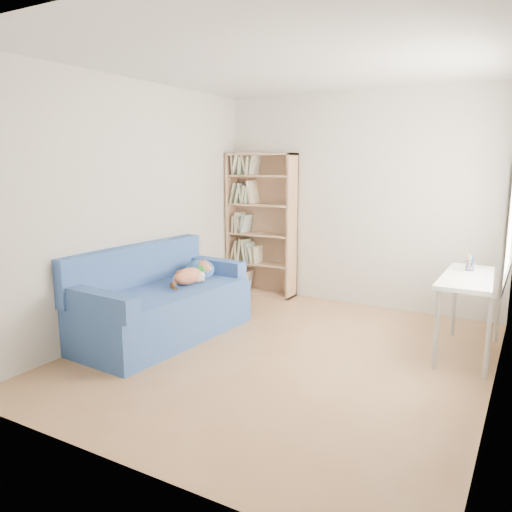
{
  "coord_description": "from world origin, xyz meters",
  "views": [
    {
      "loc": [
        1.94,
        -3.94,
        1.77
      ],
      "look_at": [
        -0.45,
        0.29,
        0.85
      ],
      "focal_mm": 35.0,
      "sensor_mm": 36.0,
      "label": 1
    }
  ],
  "objects_px": {
    "desk": "(472,285)",
    "pen_cup": "(470,264)",
    "bookshelf": "(261,231)",
    "sofa": "(161,303)"
  },
  "relations": [
    {
      "from": "bookshelf",
      "to": "pen_cup",
      "type": "xyz_separation_m",
      "value": [
        2.68,
        -0.73,
        -0.06
      ]
    },
    {
      "from": "sofa",
      "to": "desk",
      "type": "height_order",
      "value": "sofa"
    },
    {
      "from": "sofa",
      "to": "bookshelf",
      "type": "xyz_separation_m",
      "value": [
        0.08,
        1.97,
        0.52
      ]
    },
    {
      "from": "bookshelf",
      "to": "desk",
      "type": "bearing_deg",
      "value": -19.56
    },
    {
      "from": "desk",
      "to": "bookshelf",
      "type": "bearing_deg",
      "value": 160.44
    },
    {
      "from": "bookshelf",
      "to": "pen_cup",
      "type": "distance_m",
      "value": 2.78
    },
    {
      "from": "sofa",
      "to": "desk",
      "type": "xyz_separation_m",
      "value": [
        2.81,
        1.0,
        0.32
      ]
    },
    {
      "from": "sofa",
      "to": "desk",
      "type": "bearing_deg",
      "value": 23.44
    },
    {
      "from": "bookshelf",
      "to": "desk",
      "type": "distance_m",
      "value": 2.91
    },
    {
      "from": "desk",
      "to": "pen_cup",
      "type": "height_order",
      "value": "pen_cup"
    }
  ]
}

